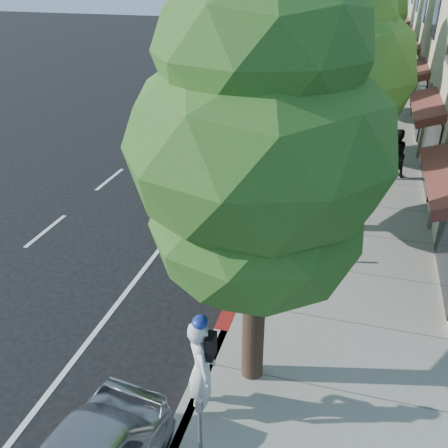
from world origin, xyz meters
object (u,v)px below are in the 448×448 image
(street_tree_2, at_px, (331,50))
(street_tree_0, at_px, (260,153))
(street_tree_3, at_px, (345,14))
(pedestrian, at_px, (395,154))
(street_tree_4, at_px, (351,11))
(street_tree_5, at_px, (356,7))
(bicycle, at_px, (185,242))
(silver_suv, at_px, (247,149))
(white_pickup, at_px, (317,80))
(cyclist, at_px, (202,370))
(dark_suv_far, at_px, (305,57))
(street_tree_1, at_px, (311,75))
(dark_sedan, at_px, (260,134))

(street_tree_2, bearing_deg, street_tree_0, -90.00)
(street_tree_3, xyz_separation_m, pedestrian, (2.63, -7.42, -3.79))
(street_tree_3, relative_size, street_tree_4, 1.10)
(street_tree_5, relative_size, bicycle, 4.00)
(silver_suv, bearing_deg, white_pickup, 86.06)
(street_tree_3, height_order, cyclist, street_tree_3)
(street_tree_3, distance_m, white_pickup, 6.18)
(street_tree_3, relative_size, dark_suv_far, 1.64)
(white_pickup, bearing_deg, street_tree_1, -77.85)
(bicycle, distance_m, pedestrian, 8.66)
(silver_suv, bearing_deg, street_tree_2, 39.52)
(street_tree_3, bearing_deg, street_tree_0, -90.00)
(street_tree_2, relative_size, street_tree_5, 1.00)
(street_tree_3, relative_size, pedestrian, 4.57)
(dark_sedan, bearing_deg, street_tree_5, 79.78)
(street_tree_2, bearing_deg, bicycle, -108.21)
(dark_suv_far, bearing_deg, bicycle, -89.10)
(street_tree_4, xyz_separation_m, dark_sedan, (-2.54, -11.73, -3.70))
(street_tree_0, distance_m, street_tree_1, 6.00)
(street_tree_3, bearing_deg, white_pickup, 107.08)
(street_tree_1, bearing_deg, dark_suv_far, 97.36)
(dark_sedan, bearing_deg, street_tree_0, -80.38)
(street_tree_5, bearing_deg, street_tree_0, -90.00)
(street_tree_0, relative_size, dark_suv_far, 1.46)
(street_tree_3, bearing_deg, dark_suv_far, 104.48)
(street_tree_2, height_order, street_tree_5, street_tree_5)
(pedestrian, bearing_deg, dark_sedan, -54.10)
(street_tree_2, xyz_separation_m, street_tree_4, (-0.00, 12.00, 0.30))
(street_tree_1, bearing_deg, street_tree_4, 90.00)
(street_tree_4, bearing_deg, street_tree_0, -90.00)
(street_tree_5, bearing_deg, cyclist, -91.20)
(street_tree_3, bearing_deg, dark_sedan, -113.91)
(bicycle, distance_m, dark_sedan, 8.49)
(street_tree_2, xyz_separation_m, street_tree_5, (0.00, 18.00, 0.06))
(street_tree_1, bearing_deg, bicycle, -140.70)
(cyclist, relative_size, pedestrian, 1.12)
(cyclist, xyz_separation_m, bicycle, (-2.05, 4.79, -0.53))
(street_tree_4, relative_size, dark_suv_far, 1.49)
(street_tree_0, bearing_deg, street_tree_1, 90.00)
(silver_suv, relative_size, dark_suv_far, 1.34)
(street_tree_3, relative_size, dark_sedan, 1.77)
(street_tree_4, distance_m, bicycle, 20.78)
(cyclist, height_order, bicycle, cyclist)
(street_tree_3, relative_size, silver_suv, 1.23)
(street_tree_5, relative_size, silver_suv, 1.04)
(street_tree_3, height_order, pedestrian, street_tree_3)
(street_tree_2, height_order, silver_suv, street_tree_2)
(dark_sedan, bearing_deg, pedestrian, -20.16)
(pedestrian, bearing_deg, street_tree_0, 40.02)
(street_tree_4, distance_m, dark_sedan, 12.56)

